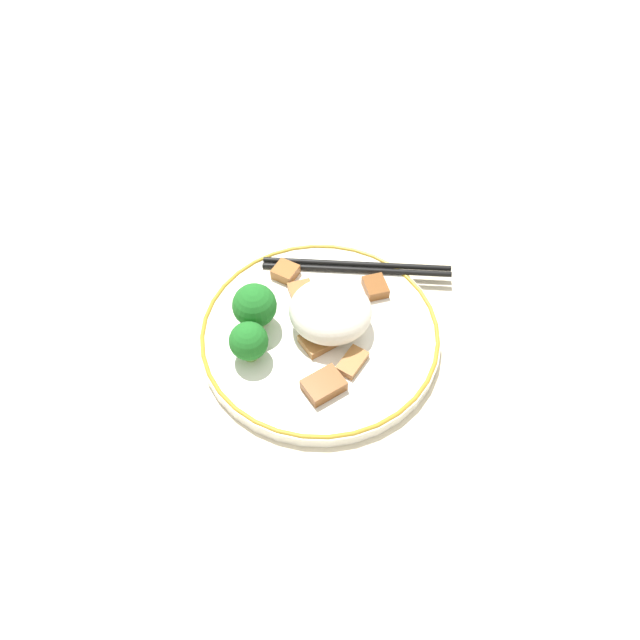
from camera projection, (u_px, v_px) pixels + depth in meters
ground_plane at (320, 339)px, 0.70m from camera, size 3.00×3.00×0.00m
plate at (320, 334)px, 0.69m from camera, size 0.27×0.27×0.02m
rice_mound at (330, 311)px, 0.67m from camera, size 0.09×0.08×0.05m
broccoli_back_left at (254, 309)px, 0.66m from camera, size 0.05×0.05×0.06m
broccoli_back_center at (249, 342)px, 0.64m from camera, size 0.04×0.04×0.05m
meat_near_front at (335, 300)px, 0.71m from camera, size 0.04×0.04×0.01m
meat_near_left at (324, 385)px, 0.64m from camera, size 0.05×0.05×0.01m
meat_near_right at (375, 287)px, 0.72m from camera, size 0.03×0.04×0.01m
meat_near_back at (352, 362)px, 0.66m from camera, size 0.03×0.04×0.01m
meat_on_rice_edge at (316, 341)px, 0.67m from camera, size 0.05×0.05×0.01m
meat_mid_left at (285, 272)px, 0.73m from camera, size 0.03×0.03×0.01m
meat_mid_right at (302, 294)px, 0.71m from camera, size 0.04×0.04×0.01m
chopsticks at (357, 267)px, 0.74m from camera, size 0.22×0.03×0.01m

